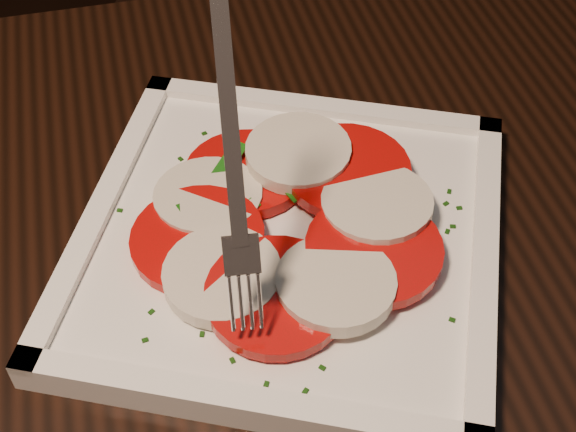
# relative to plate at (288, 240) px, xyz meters

# --- Properties ---
(plate) EXTENTS (0.32, 0.32, 0.01)m
(plate) POSITION_rel_plate_xyz_m (0.00, 0.00, 0.00)
(plate) COLOR white
(plate) RESTS_ON table
(caprese_salad) EXTENTS (0.22, 0.22, 0.02)m
(caprese_salad) POSITION_rel_plate_xyz_m (-0.00, 0.00, 0.02)
(caprese_salad) COLOR #BA0406
(caprese_salad) RESTS_ON plate
(fork) EXTENTS (0.03, 0.09, 0.15)m
(fork) POSITION_rel_plate_xyz_m (-0.03, -0.03, 0.10)
(fork) COLOR white
(fork) RESTS_ON caprese_salad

